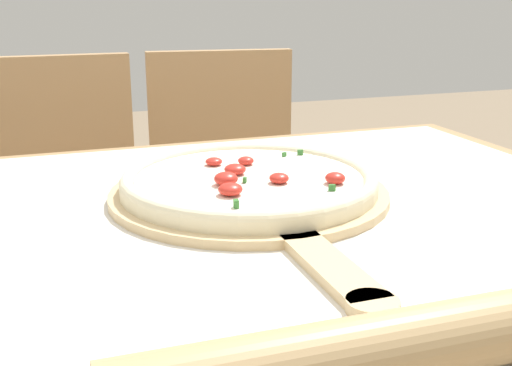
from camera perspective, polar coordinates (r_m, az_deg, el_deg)
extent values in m
cube|color=#A87F51|center=(0.83, 0.11, -4.32)|extent=(1.14, 0.92, 0.03)
cylinder|color=#A87F51|center=(1.53, 13.65, -10.09)|extent=(0.06, 0.06, 0.73)
cube|color=silver|center=(0.82, 0.11, -3.18)|extent=(1.06, 0.84, 0.00)
cylinder|color=#D6B784|center=(0.89, -0.63, -0.95)|extent=(0.39, 0.39, 0.01)
cube|color=#D6B784|center=(0.67, 6.51, -7.36)|extent=(0.04, 0.18, 0.01)
cylinder|color=#D6B784|center=(0.60, 10.33, -10.69)|extent=(0.05, 0.05, 0.01)
cylinder|color=beige|center=(0.89, -0.63, -0.09)|extent=(0.35, 0.35, 0.02)
torus|color=beige|center=(0.89, -0.63, 0.40)|extent=(0.35, 0.35, 0.02)
cylinder|color=white|center=(0.89, -0.63, 0.50)|extent=(0.31, 0.31, 0.00)
ellipsoid|color=red|center=(0.89, -1.91, 1.23)|extent=(0.03, 0.03, 0.01)
ellipsoid|color=red|center=(0.86, 7.05, 0.44)|extent=(0.03, 0.03, 0.02)
ellipsoid|color=red|center=(0.94, -0.91, 1.99)|extent=(0.02, 0.02, 0.01)
ellipsoid|color=red|center=(0.85, 2.06, 0.43)|extent=(0.03, 0.03, 0.01)
ellipsoid|color=red|center=(0.80, -2.30, -0.55)|extent=(0.03, 0.03, 0.02)
ellipsoid|color=red|center=(0.94, -3.77, 1.92)|extent=(0.03, 0.03, 0.01)
ellipsoid|color=red|center=(0.84, -2.69, 0.39)|extent=(0.03, 0.03, 0.02)
cube|color=#387533|center=(0.85, -1.29, 0.24)|extent=(0.01, 0.01, 0.01)
cube|color=#387533|center=(0.83, 6.78, -0.41)|extent=(0.01, 0.01, 0.01)
cube|color=#387533|center=(1.00, 3.95, 2.74)|extent=(0.01, 0.01, 0.01)
cube|color=#387533|center=(0.99, 2.52, 2.55)|extent=(0.01, 0.01, 0.01)
cube|color=#387533|center=(0.76, -1.77, -1.86)|extent=(0.01, 0.01, 0.01)
cylinder|color=tan|center=(0.48, 9.73, -14.67)|extent=(0.38, 0.06, 0.06)
cube|color=tan|center=(1.56, -16.26, -6.53)|extent=(0.40, 0.40, 0.02)
cube|color=tan|center=(1.66, -17.36, 3.21)|extent=(0.38, 0.04, 0.44)
cylinder|color=tan|center=(1.80, -21.20, -11.75)|extent=(0.04, 0.04, 0.43)
cylinder|color=tan|center=(1.81, -10.92, -10.69)|extent=(0.04, 0.04, 0.43)
cube|color=tan|center=(1.62, -1.93, -4.94)|extent=(0.44, 0.44, 0.02)
cube|color=tan|center=(1.73, -3.15, 4.41)|extent=(0.38, 0.08, 0.44)
cylinder|color=tan|center=(1.56, -6.68, -15.31)|extent=(0.04, 0.04, 0.43)
cylinder|color=tan|center=(1.62, 4.99, -14.03)|extent=(0.04, 0.04, 0.43)
cylinder|color=tan|center=(1.84, -7.79, -10.09)|extent=(0.04, 0.04, 0.43)
cylinder|color=tan|center=(1.89, 2.04, -9.21)|extent=(0.04, 0.04, 0.43)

